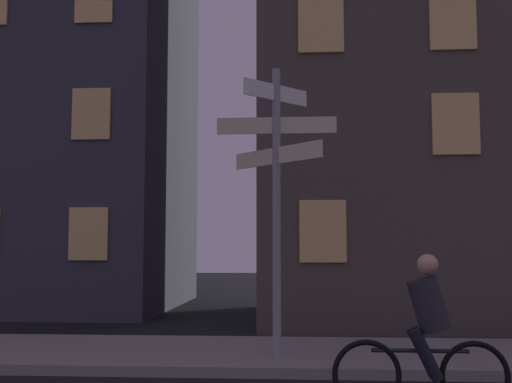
{
  "coord_description": "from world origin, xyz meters",
  "views": [
    {
      "loc": [
        1.27,
        -3.49,
        1.67
      ],
      "look_at": [
        0.66,
        5.57,
        2.48
      ],
      "focal_mm": 44.58,
      "sensor_mm": 36.0,
      "label": 1
    }
  ],
  "objects": [
    {
      "name": "cyclist",
      "position": [
        2.57,
        3.31,
        0.75
      ],
      "size": [
        1.82,
        0.33,
        1.61
      ],
      "color": "black",
      "rests_on": "ground_plane"
    },
    {
      "name": "signpost",
      "position": [
        0.96,
        5.63,
        2.65
      ],
      "size": [
        1.74,
        1.29,
        4.15
      ],
      "color": "gray",
      "rests_on": "sidewalk_kerb"
    },
    {
      "name": "sidewalk_kerb",
      "position": [
        0.0,
        6.27,
        0.07
      ],
      "size": [
        40.0,
        2.93,
        0.14
      ],
      "primitive_type": "cube",
      "color": "gray",
      "rests_on": "ground_plane"
    }
  ]
}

